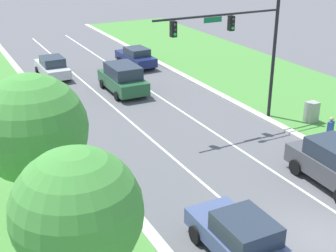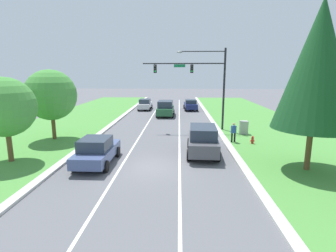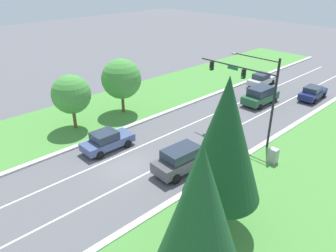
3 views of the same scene
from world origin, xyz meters
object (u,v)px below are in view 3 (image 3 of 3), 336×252
Objects in this scene: utility_cabinet at (273,156)px; forest_suv at (260,95)px; pedestrian at (236,159)px; conifer_far_right_tree at (199,218)px; graphite_suv at (182,159)px; fire_hydrant at (248,175)px; slate_blue_sedan at (107,140)px; silver_sedan at (262,79)px; oak_near_left_tree at (121,79)px; conifer_near_right_tree at (225,140)px; traffic_signal_mast at (251,84)px; navy_sedan at (313,93)px; oak_far_left_tree at (71,94)px.

forest_suv is at bearing 126.51° from utility_cabinet.
pedestrian is 0.19× the size of conifer_far_right_tree.
conifer_far_right_tree is at bearing -40.22° from graphite_suv.
fire_hydrant is at bearing 144.58° from pedestrian.
slate_blue_sedan is (-6.83, -2.28, -0.19)m from graphite_suv.
pedestrian is at bearing -63.46° from silver_sedan.
pedestrian is at bearing -1.65° from oak_near_left_tree.
conifer_near_right_tree is (12.82, -25.51, 5.26)m from silver_sedan.
traffic_signal_mast is 1.34× the size of oak_near_left_tree.
forest_suv is 0.51× the size of conifer_near_right_tree.
forest_suv is at bearing -124.05° from navy_sedan.
slate_blue_sedan is 0.48× the size of conifer_near_right_tree.
conifer_far_right_tree is at bearing -28.98° from oak_near_left_tree.
oak_far_left_tree is at bearing -167.20° from graphite_suv.
graphite_suv is 5.09m from fire_hydrant.
oak_far_left_tree is at bearing -153.63° from utility_cabinet.
traffic_signal_mast reaches higher than silver_sedan.
oak_far_left_tree reaches higher than pedestrian.
forest_suv is at bearing -59.65° from silver_sedan.
slate_blue_sedan is 0.94× the size of forest_suv.
navy_sedan is at bearing 62.99° from oak_far_left_tree.
traffic_signal_mast is 1.47× the size of oak_far_left_tree.
oak_far_left_tree reaches higher than navy_sedan.
conifer_near_right_tree is at bearing 97.81° from pedestrian.
graphite_suv is 23.65m from silver_sedan.
oak_far_left_tree is at bearing -114.55° from forest_suv.
traffic_signal_mast is 13.62m from oak_near_left_tree.
slate_blue_sedan is 12.15m from fire_hydrant.
graphite_suv is at bearing -92.84° from navy_sedan.
pedestrian is 1.62m from fire_hydrant.
conifer_near_right_tree reaches higher than fire_hydrant.
pedestrian reaches higher than utility_cabinet.
utility_cabinet is (7.79, -10.52, -0.37)m from forest_suv.
navy_sedan is 2.72× the size of pedestrian.
traffic_signal_mast is 0.83× the size of conifer_near_right_tree.
forest_suv is (-3.88, 8.60, -4.30)m from traffic_signal_mast.
navy_sedan is 6.57× the size of fire_hydrant.
pedestrian is at bearing 117.43° from conifer_far_right_tree.
conifer_near_right_tree is (5.74, -25.39, 5.26)m from navy_sedan.
conifer_far_right_tree is (8.16, -16.05, 0.30)m from traffic_signal_mast.
traffic_signal_mast is 1.64× the size of graphite_suv.
utility_cabinet is 15.57m from conifer_far_right_tree.
navy_sedan is at bearing 105.51° from conifer_far_right_tree.
utility_cabinet is at bearing -78.11° from navy_sedan.
fire_hydrant is at bearing 106.11° from conifer_near_right_tree.
oak_far_left_tree is (-16.69, -4.93, 3.23)m from fire_hydrant.
forest_suv is at bearing 114.29° from traffic_signal_mast.
silver_sedan is at bearing 121.42° from forest_suv.
oak_near_left_tree is at bearing 133.82° from slate_blue_sedan.
fire_hydrant is at bearing -54.34° from traffic_signal_mast.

